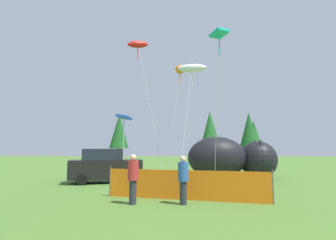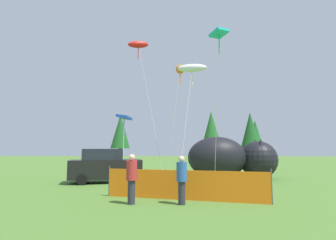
{
  "view_description": "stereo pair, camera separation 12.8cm",
  "coord_description": "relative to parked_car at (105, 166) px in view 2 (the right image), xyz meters",
  "views": [
    {
      "loc": [
        0.48,
        -13.85,
        2.09
      ],
      "look_at": [
        -0.03,
        3.96,
        4.03
      ],
      "focal_mm": 28.0,
      "sensor_mm": 36.0,
      "label": 1
    },
    {
      "loc": [
        0.61,
        -13.85,
        2.09
      ],
      "look_at": [
        -0.03,
        3.96,
        4.03
      ],
      "focal_mm": 28.0,
      "sensor_mm": 36.0,
      "label": 2
    }
  ],
  "objects": [
    {
      "name": "spectator_in_yellow_shirt",
      "position": [
        4.63,
        -6.16,
        -0.03
      ],
      "size": [
        0.39,
        0.39,
        1.8
      ],
      "color": "#2D2D38",
      "rests_on": "ground"
    },
    {
      "name": "kite_red_lizard",
      "position": [
        1.14,
        5.35,
        9.93
      ],
      "size": [
        3.25,
        1.85,
        11.5
      ],
      "color": "silver",
      "rests_on": "ground"
    },
    {
      "name": "inflatable_cat",
      "position": [
        8.15,
        2.48,
        0.33
      ],
      "size": [
        6.39,
        3.17,
        2.91
      ],
      "rotation": [
        0.0,
        0.0,
        0.07
      ],
      "color": "black",
      "rests_on": "ground"
    },
    {
      "name": "ground_plane",
      "position": [
        3.86,
        -2.37,
        -1.01
      ],
      "size": [
        120.0,
        120.0,
        0.0
      ],
      "primitive_type": "plane",
      "color": "#4C752D"
    },
    {
      "name": "kite_blue_box",
      "position": [
        0.69,
        2.09,
        3.22
      ],
      "size": [
        1.13,
        2.29,
        4.5
      ],
      "color": "silver",
      "rests_on": "ground"
    },
    {
      "name": "folding_chair",
      "position": [
        6.5,
        -2.25,
        -0.54
      ],
      "size": [
        0.66,
        0.66,
        0.82
      ],
      "rotation": [
        0.0,
        0.0,
        -2.48
      ],
      "color": "maroon",
      "rests_on": "ground"
    },
    {
      "name": "horizon_tree_mid",
      "position": [
        10.79,
        32.56,
        4.54
      ],
      "size": [
        3.79,
        3.79,
        9.04
      ],
      "color": "brown",
      "rests_on": "ground"
    },
    {
      "name": "parked_car",
      "position": [
        0.0,
        0.0,
        0.0
      ],
      "size": [
        4.6,
        2.74,
        2.07
      ],
      "rotation": [
        0.0,
        0.0,
        0.27
      ],
      "color": "black",
      "rests_on": "ground"
    },
    {
      "name": "horizon_tree_east",
      "position": [
        -6.66,
        34.48,
        4.45
      ],
      "size": [
        3.73,
        3.73,
        8.89
      ],
      "color": "brown",
      "rests_on": "ground"
    },
    {
      "name": "horizon_tree_west",
      "position": [
        17.02,
        29.1,
        4.08
      ],
      "size": [
        3.48,
        3.48,
        8.3
      ],
      "color": "brown",
      "rests_on": "ground"
    },
    {
      "name": "horizon_tree_northeast",
      "position": [
        18.68,
        31.98,
        3.43
      ],
      "size": [
        3.03,
        3.03,
        7.23
      ],
      "color": "brown",
      "rests_on": "ground"
    },
    {
      "name": "kite_teal_diamond",
      "position": [
        7.0,
        -0.97,
        7.8
      ],
      "size": [
        1.25,
        2.76,
        9.2
      ],
      "color": "silver",
      "rests_on": "ground"
    },
    {
      "name": "safety_fence",
      "position": [
        4.73,
        -5.27,
        -0.41
      ],
      "size": [
        6.62,
        1.56,
        1.32
      ],
      "rotation": [
        0.0,
        0.0,
        -0.23
      ],
      "color": "orange",
      "rests_on": "ground"
    },
    {
      "name": "spectator_in_blue_shirt",
      "position": [
        2.72,
        -6.15,
        0.01
      ],
      "size": [
        0.41,
        0.41,
        1.87
      ],
      "color": "#2D2D38",
      "rests_on": "ground"
    },
    {
      "name": "kite_white_ghost",
      "position": [
        5.59,
        2.74,
        7.0
      ],
      "size": [
        2.21,
        2.5,
        8.36
      ],
      "color": "silver",
      "rests_on": "ground"
    },
    {
      "name": "kite_orange_flower",
      "position": [
        4.72,
        5.13,
        7.61
      ],
      "size": [
        1.47,
        0.87,
        9.06
      ],
      "color": "silver",
      "rests_on": "ground"
    }
  ]
}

